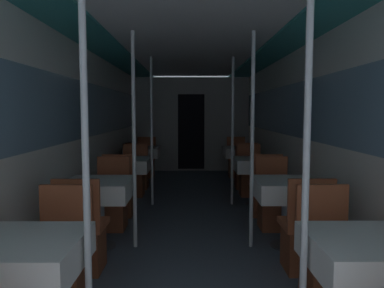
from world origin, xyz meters
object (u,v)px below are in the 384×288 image
(support_pole_left_2, at_px, (152,132))
(chair_left_far_3, at_px, (146,164))
(dining_table_right_2, at_px, (257,166))
(chair_right_near_3, at_px, (245,174))
(support_pole_left_0, at_px, (86,167))
(chair_right_far_1, at_px, (273,206))
(dining_table_right_0, at_px, (370,259))
(support_pole_left_1, at_px, (134,141))
(chair_left_far_0, at_px, (61,268))
(dining_table_right_1, at_px, (287,191))
(dining_table_left_2, at_px, (127,166))
(support_pole_right_1, at_px, (252,141))
(dining_table_right_3, at_px, (241,153))
(chair_left_far_2, at_px, (134,179))
(chair_right_far_2, at_px, (250,179))
(dining_table_left_0, at_px, (22,260))
(support_pole_right_2, at_px, (232,132))
(chair_left_near_2, at_px, (120,196))
(chair_right_near_1, at_px, (305,241))
(chair_left_far_1, at_px, (112,206))
(support_pole_right_0, at_px, (306,167))
(chair_right_near_2, at_px, (264,196))
(dining_table_left_1, at_px, (99,192))
(chair_left_near_3, at_px, (138,174))
(dining_table_left_3, at_px, (142,153))
(chair_right_far_3, at_px, (237,164))
(chair_left_near_1, at_px, (83,241))
(chair_right_far_0, at_px, (328,267))

(support_pole_left_2, xyz_separation_m, chair_left_far_3, (-0.38, 2.44, -0.85))
(dining_table_right_2, bearing_deg, chair_right_near_3, 90.00)
(support_pole_left_0, distance_m, chair_right_far_1, 3.05)
(dining_table_right_0, bearing_deg, support_pole_left_1, 131.64)
(chair_left_far_0, distance_m, dining_table_right_1, 2.35)
(dining_table_left_2, xyz_separation_m, support_pole_right_1, (1.62, -1.82, 0.53))
(chair_left_far_3, height_order, dining_table_right_3, chair_left_far_3)
(chair_left_far_2, relative_size, chair_right_far_2, 1.00)
(support_pole_left_0, distance_m, dining_table_right_2, 4.02)
(dining_table_left_0, relative_size, support_pole_right_2, 0.32)
(chair_left_near_2, bearing_deg, chair_left_far_3, 90.00)
(support_pole_left_0, height_order, chair_right_near_1, support_pole_left_0)
(dining_table_left_2, bearing_deg, chair_left_near_2, -90.00)
(chair_left_far_1, distance_m, chair_right_near_3, 3.11)
(dining_table_left_0, xyz_separation_m, support_pole_right_0, (1.62, 0.00, 0.53))
(dining_table_left_0, relative_size, chair_right_near_2, 0.82)
(support_pole_left_1, distance_m, chair_left_far_2, 2.62)
(dining_table_left_1, distance_m, chair_left_near_3, 3.03)
(support_pole_left_2, bearing_deg, dining_table_right_1, -48.36)
(chair_left_far_1, distance_m, dining_table_right_2, 2.35)
(dining_table_left_3, xyz_separation_m, chair_left_near_3, (0.00, -0.63, -0.32))
(support_pole_right_0, height_order, support_pole_right_2, same)
(dining_table_left_3, relative_size, dining_table_right_0, 1.00)
(support_pole_right_1, relative_size, chair_right_far_3, 2.58)
(chair_left_far_3, height_order, chair_right_far_2, same)
(dining_table_left_2, relative_size, support_pole_right_0, 0.32)
(chair_right_near_1, bearing_deg, chair_left_far_1, 147.93)
(dining_table_right_2, bearing_deg, chair_left_near_1, -129.25)
(support_pole_left_2, distance_m, dining_table_right_1, 2.49)
(support_pole_left_1, height_order, dining_table_right_0, support_pole_left_1)
(chair_left_far_0, xyz_separation_m, chair_right_far_0, (2.00, 0.00, 0.00))
(chair_left_far_1, relative_size, chair_left_near_2, 1.00)
(chair_right_near_1, bearing_deg, support_pole_left_1, 158.84)
(chair_left_far_0, distance_m, support_pole_right_0, 1.93)
(dining_table_left_0, xyz_separation_m, dining_table_left_1, (0.00, 1.82, 0.00))
(chair_left_near_1, height_order, chair_left_far_1, same)
(support_pole_left_0, height_order, chair_left_far_3, support_pole_left_0)
(support_pole_left_1, height_order, chair_left_near_2, support_pole_left_1)
(chair_left_near_2, bearing_deg, dining_table_right_1, -30.84)
(chair_left_far_2, bearing_deg, support_pole_right_2, 158.84)
(chair_right_near_2, bearing_deg, chair_left_far_1, -164.15)
(dining_table_left_2, distance_m, dining_table_right_2, 2.00)
(chair_left_far_0, bearing_deg, chair_right_far_2, -118.77)
(chair_left_far_3, bearing_deg, chair_left_far_2, 90.00)
(support_pole_left_0, relative_size, support_pole_left_1, 1.00)
(dining_table_right_1, xyz_separation_m, chair_right_near_2, (0.00, 1.19, -0.32))
(support_pole_right_0, bearing_deg, support_pole_left_1, 124.22)
(chair_right_near_1, bearing_deg, chair_right_near_2, 90.00)
(chair_left_far_1, relative_size, chair_left_near_3, 1.00)
(chair_left_far_1, bearing_deg, chair_left_near_3, -90.00)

